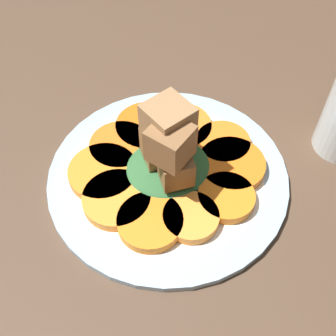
{
  "coord_description": "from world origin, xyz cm",
  "views": [
    {
      "loc": [
        11.46,
        30.22,
        45.55
      ],
      "look_at": [
        0.0,
        0.0,
        4.1
      ],
      "focal_mm": 45.0,
      "sensor_mm": 36.0,
      "label": 1
    }
  ],
  "objects": [
    {
      "name": "table_slab",
      "position": [
        0.0,
        0.0,
        1.0
      ],
      "size": [
        120.0,
        120.0,
        2.0
      ],
      "primitive_type": "cube",
      "color": "#4C3828",
      "rests_on": "ground"
    },
    {
      "name": "plate",
      "position": [
        0.0,
        0.0,
        2.52
      ],
      "size": [
        30.46,
        30.46,
        1.05
      ],
      "color": "#99B7D1",
      "rests_on": "table_slab"
    },
    {
      "name": "carrot_slice_0",
      "position": [
        4.59,
        6.33,
        3.75
      ],
      "size": [
        7.68,
        7.68,
        1.3
      ],
      "primitive_type": "cylinder",
      "color": "orange",
      "rests_on": "plate"
    },
    {
      "name": "carrot_slice_1",
      "position": [
        0.48,
        7.45,
        3.75
      ],
      "size": [
        6.57,
        6.57,
        1.3
      ],
      "primitive_type": "cylinder",
      "color": "orange",
      "rests_on": "plate"
    },
    {
      "name": "carrot_slice_2",
      "position": [
        -5.03,
        6.38,
        3.75
      ],
      "size": [
        6.88,
        6.88,
        1.3
      ],
      "primitive_type": "cylinder",
      "color": "orange",
      "rests_on": "plate"
    },
    {
      "name": "carrot_slice_3",
      "position": [
        -7.8,
        2.12,
        3.75
      ],
      "size": [
        8.55,
        8.55,
        1.3
      ],
      "primitive_type": "cylinder",
      "color": "orange",
      "rests_on": "plate"
    },
    {
      "name": "carrot_slice_4",
      "position": [
        -8.31,
        -1.55,
        3.75
      ],
      "size": [
        7.22,
        7.22,
        1.3
      ],
      "primitive_type": "cylinder",
      "color": "orange",
      "rests_on": "plate"
    },
    {
      "name": "carrot_slice_5",
      "position": [
        -4.12,
        -6.24,
        3.75
      ],
      "size": [
        8.59,
        8.59,
        1.3
      ],
      "primitive_type": "cylinder",
      "color": "orange",
      "rests_on": "plate"
    },
    {
      "name": "carrot_slice_6",
      "position": [
        -0.48,
        -7.87,
        3.75
      ],
      "size": [
        8.7,
        8.7,
        1.3
      ],
      "primitive_type": "cylinder",
      "color": "#D66114",
      "rests_on": "plate"
    },
    {
      "name": "carrot_slice_7",
      "position": [
        4.47,
        -5.86,
        3.75
      ],
      "size": [
        8.06,
        8.06,
        1.3
      ],
      "primitive_type": "cylinder",
      "color": "orange",
      "rests_on": "plate"
    },
    {
      "name": "carrot_slice_8",
      "position": [
        7.72,
        -2.48,
        3.75
      ],
      "size": [
        8.74,
        8.74,
        1.3
      ],
      "primitive_type": "cylinder",
      "color": "orange",
      "rests_on": "plate"
    },
    {
      "name": "carrot_slice_9",
      "position": [
        7.3,
        1.99,
        3.75
      ],
      "size": [
        8.2,
        8.2,
        1.3
      ],
      "primitive_type": "cylinder",
      "color": "orange",
      "rests_on": "plate"
    },
    {
      "name": "center_pile",
      "position": [
        0.06,
        0.13,
        7.47
      ],
      "size": [
        10.79,
        10.12,
        11.42
      ],
      "color": "#2D6033",
      "rests_on": "plate"
    },
    {
      "name": "fork",
      "position": [
        -0.1,
        -5.81,
        3.3
      ],
      "size": [
        18.69,
        2.52,
        0.4
      ],
      "rotation": [
        0.0,
        0.0,
        0.03
      ],
      "color": "silver",
      "rests_on": "plate"
    }
  ]
}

